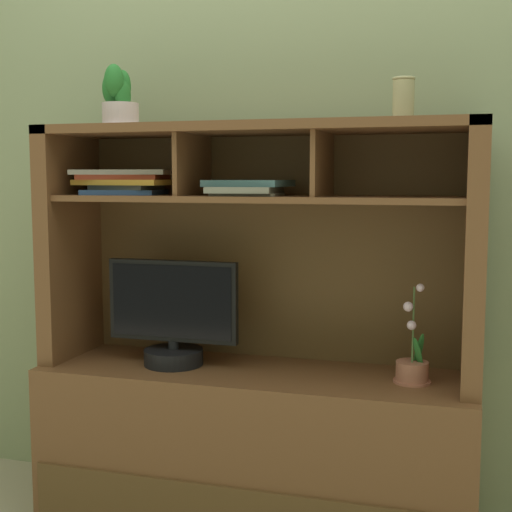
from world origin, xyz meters
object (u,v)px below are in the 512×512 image
potted_orchid (412,367)px  ceramic_vase (403,99)px  magazine_stack_centre (247,188)px  potted_succulent (119,100)px  tv_monitor (173,320)px  media_console (257,408)px  magazine_stack_left (125,182)px

potted_orchid → ceramic_vase: 0.83m
magazine_stack_centre → potted_succulent: potted_succulent is taller
tv_monitor → media_console: bearing=8.5°
tv_monitor → potted_orchid: size_ratio=1.46×
magazine_stack_centre → potted_succulent: (-0.45, -0.00, 0.29)m
magazine_stack_left → ceramic_vase: (0.94, 0.00, 0.25)m
tv_monitor → ceramic_vase: size_ratio=3.53×
ceramic_vase → potted_orchid: bearing=-17.6°
potted_orchid → magazine_stack_centre: magazine_stack_centre is taller
tv_monitor → potted_succulent: size_ratio=2.26×
magazine_stack_centre → ceramic_vase: size_ratio=2.06×
magazine_stack_left → potted_orchid: bearing=-0.6°
media_console → potted_orchid: size_ratio=4.58×
magazine_stack_centre → tv_monitor: bearing=-178.3°
media_console → magazine_stack_centre: media_console is taller
magazine_stack_centre → potted_orchid: bearing=0.5°
media_console → tv_monitor: 0.41m
media_console → tv_monitor: size_ratio=3.14×
media_console → magazine_stack_centre: (-0.02, -0.03, 0.75)m
tv_monitor → magazine_stack_centre: bearing=1.7°
tv_monitor → potted_succulent: bearing=178.5°
media_console → potted_succulent: 1.15m
ceramic_vase → magazine_stack_centre: bearing=-177.7°
media_console → potted_orchid: media_console is taller
potted_orchid → magazine_stack_centre: (-0.54, -0.00, 0.56)m
magazine_stack_left → magazine_stack_centre: 0.45m
tv_monitor → potted_orchid: (0.80, 0.01, -0.11)m
potted_orchid → potted_succulent: potted_succulent is taller
media_console → magazine_stack_left: size_ratio=4.12×
magazine_stack_left → tv_monitor: bearing=-7.4°
magazine_stack_left → ceramic_vase: ceramic_vase is taller
ceramic_vase → media_console: bearing=178.1°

